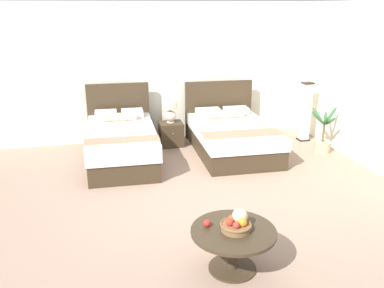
{
  "coord_description": "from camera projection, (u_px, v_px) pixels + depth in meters",
  "views": [
    {
      "loc": [
        -1.38,
        -5.18,
        2.64
      ],
      "look_at": [
        -0.04,
        0.51,
        0.65
      ],
      "focal_mm": 38.29,
      "sensor_mm": 36.0,
      "label": 1
    }
  ],
  "objects": [
    {
      "name": "ground_plane",
      "position": [
        203.0,
        198.0,
        5.92
      ],
      "size": [
        9.77,
        9.57,
        0.02
      ],
      "primitive_type": "cube",
      "color": "#9B7C68"
    },
    {
      "name": "wall_back",
      "position": [
        166.0,
        72.0,
        8.23
      ],
      "size": [
        9.77,
        0.12,
        2.71
      ],
      "primitive_type": "cube",
      "color": "silver",
      "rests_on": "ground"
    },
    {
      "name": "wall_side_right",
      "position": [
        384.0,
        90.0,
        6.52
      ],
      "size": [
        0.12,
        5.17,
        2.71
      ],
      "primitive_type": "cube",
      "color": "white",
      "rests_on": "ground"
    },
    {
      "name": "bed_near_window",
      "position": [
        122.0,
        143.0,
        7.21
      ],
      "size": [
        1.24,
        2.18,
        1.22
      ],
      "color": "#3A2D1D",
      "rests_on": "ground"
    },
    {
      "name": "bed_near_corner",
      "position": [
        232.0,
        136.0,
        7.67
      ],
      "size": [
        1.44,
        2.18,
        1.18
      ],
      "color": "#3A2D1D",
      "rests_on": "ground"
    },
    {
      "name": "nightstand",
      "position": [
        171.0,
        134.0,
        8.05
      ],
      "size": [
        0.45,
        0.43,
        0.47
      ],
      "color": "#3A2D1D",
      "rests_on": "ground"
    },
    {
      "name": "table_lamp",
      "position": [
        170.0,
        111.0,
        7.92
      ],
      "size": [
        0.26,
        0.26,
        0.42
      ],
      "color": "beige",
      "rests_on": "nightstand"
    },
    {
      "name": "coffee_table",
      "position": [
        233.0,
        240.0,
        4.2
      ],
      "size": [
        0.88,
        0.88,
        0.47
      ],
      "color": "#3A2D1D",
      "rests_on": "ground"
    },
    {
      "name": "fruit_bowl",
      "position": [
        237.0,
        223.0,
        4.15
      ],
      "size": [
        0.32,
        0.32,
        0.21
      ],
      "color": "brown",
      "rests_on": "coffee_table"
    },
    {
      "name": "loose_apple",
      "position": [
        207.0,
        223.0,
        4.22
      ],
      "size": [
        0.08,
        0.08,
        0.08
      ],
      "color": "red",
      "rests_on": "coffee_table"
    },
    {
      "name": "floor_lamp_corner",
      "position": [
        305.0,
        112.0,
        8.25
      ],
      "size": [
        0.21,
        0.21,
        1.2
      ],
      "color": "black",
      "rests_on": "ground"
    },
    {
      "name": "potted_palm",
      "position": [
        323.0,
        139.0,
        7.67
      ],
      "size": [
        0.55,
        0.52,
        0.88
      ],
      "color": "tan",
      "rests_on": "ground"
    }
  ]
}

